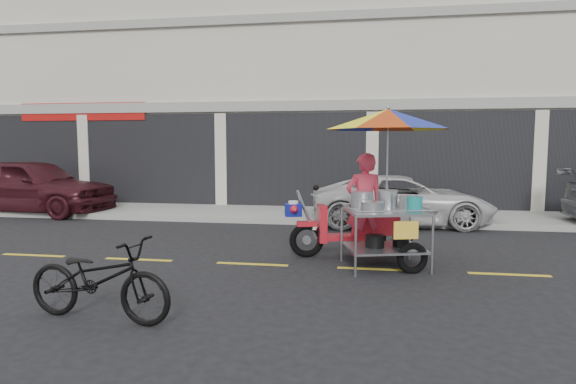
# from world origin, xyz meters

# --- Properties ---
(ground) EXTENTS (90.00, 90.00, 0.00)m
(ground) POSITION_xyz_m (0.00, 0.00, 0.00)
(ground) COLOR black
(sidewalk) EXTENTS (45.00, 3.00, 0.15)m
(sidewalk) POSITION_xyz_m (0.00, 5.50, 0.07)
(sidewalk) COLOR gray
(sidewalk) RESTS_ON ground
(shophouse_block) EXTENTS (36.00, 8.11, 10.40)m
(shophouse_block) POSITION_xyz_m (2.82, 10.59, 4.24)
(shophouse_block) COLOR beige
(shophouse_block) RESTS_ON ground
(centerline) EXTENTS (42.00, 0.10, 0.01)m
(centerline) POSITION_xyz_m (0.00, 0.00, 0.00)
(centerline) COLOR gold
(centerline) RESTS_ON ground
(maroon_sedan) EXTENTS (4.80, 2.19, 1.60)m
(maroon_sedan) POSITION_xyz_m (-9.55, 4.70, 0.80)
(maroon_sedan) COLOR #3B111A
(maroon_sedan) RESTS_ON ground
(white_pickup) EXTENTS (4.55, 2.41, 1.22)m
(white_pickup) POSITION_xyz_m (0.72, 4.44, 0.61)
(white_pickup) COLOR silver
(white_pickup) RESTS_ON ground
(near_bicycle) EXTENTS (1.87, 0.85, 0.95)m
(near_bicycle) POSITION_xyz_m (-3.10, -2.74, 0.47)
(near_bicycle) COLOR black
(near_bicycle) RESTS_ON ground
(food_vendor_rig) EXTENTS (2.95, 2.43, 2.59)m
(food_vendor_rig) POSITION_xyz_m (0.01, 0.46, 1.63)
(food_vendor_rig) COLOR black
(food_vendor_rig) RESTS_ON ground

